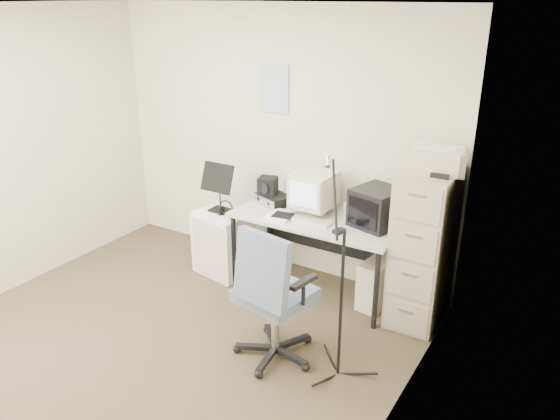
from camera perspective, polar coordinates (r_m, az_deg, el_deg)
The scene contains 22 objects.
floor at distance 4.47m, azimuth -12.85°, elevation -14.01°, with size 3.60×3.60×0.01m, color #403722.
ceiling at distance 3.66m, azimuth -16.28°, elevation 19.92°, with size 3.60×3.60×0.01m, color white.
wall_back at distance 5.23m, azimuth -0.31°, elevation 7.17°, with size 3.60×0.02×2.50m, color beige.
wall_right at distance 2.96m, azimuth 11.22°, elevation -5.06°, with size 0.02×3.60×2.50m, color beige.
wall_calendar at distance 5.13m, azimuth -0.58°, elevation 12.58°, with size 0.30×0.02×0.44m, color white.
filing_cabinet at distance 4.55m, azimuth 14.73°, elevation -3.90°, with size 0.40×0.60×1.30m, color #BBAF93.
printer at distance 4.30m, azimuth 15.67°, elevation 5.04°, with size 0.46×0.31×0.18m, color beige.
desk at distance 4.96m, azimuth 3.81°, elevation -4.64°, with size 1.50×0.70×0.73m, color beige.
crt_monitor at distance 4.83m, azimuth 3.56°, elevation 1.76°, with size 0.34×0.36×0.38m, color beige.
crt_tv at distance 4.65m, azimuth 10.10°, elevation 0.28°, with size 0.36×0.38×0.32m, color black.
desk_speaker at distance 4.79m, azimuth 7.29°, elevation -0.02°, with size 0.08×0.08×0.15m, color beige.
keyboard at distance 4.71m, azimuth 3.03°, elevation -1.09°, with size 0.42×0.15×0.02m, color beige.
mouse at distance 4.51m, azimuth 6.19°, elevation -2.21°, with size 0.06×0.11×0.03m, color black.
radio_receiver at distance 5.09m, azimuth -0.62°, elevation 1.15°, with size 0.32×0.23×0.09m, color black.
radio_speaker at distance 5.07m, azimuth -1.29°, elevation 2.56°, with size 0.16×0.15×0.16m, color black.
papers at distance 4.80m, azimuth -0.05°, elevation -0.61°, with size 0.22×0.30×0.02m, color white.
pc_tower at distance 4.89m, azimuth 10.30°, elevation -7.38°, with size 0.20×0.46×0.43m, color beige.
office_chair at distance 4.00m, azimuth -0.52°, elevation -8.56°, with size 0.63×0.63×1.09m, color slate.
side_cart at distance 5.33m, azimuth -5.90°, elevation -3.41°, with size 0.50×0.40×0.62m, color white.
music_stand at distance 5.17m, azimuth -6.33°, elevation 2.41°, with size 0.33×0.18×0.49m, color black.
headphones at distance 5.11m, azimuth -5.61°, elevation -0.10°, with size 0.17×0.17×0.03m, color black.
mic_stand at distance 3.74m, azimuth 6.51°, elevation -7.63°, with size 0.02×0.02×1.48m, color black.
Camera 1 is at (2.66, -2.51, 2.56)m, focal length 35.00 mm.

